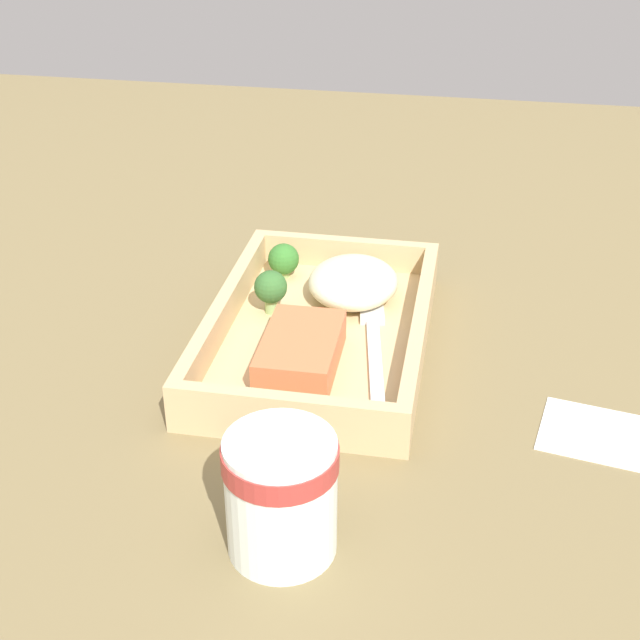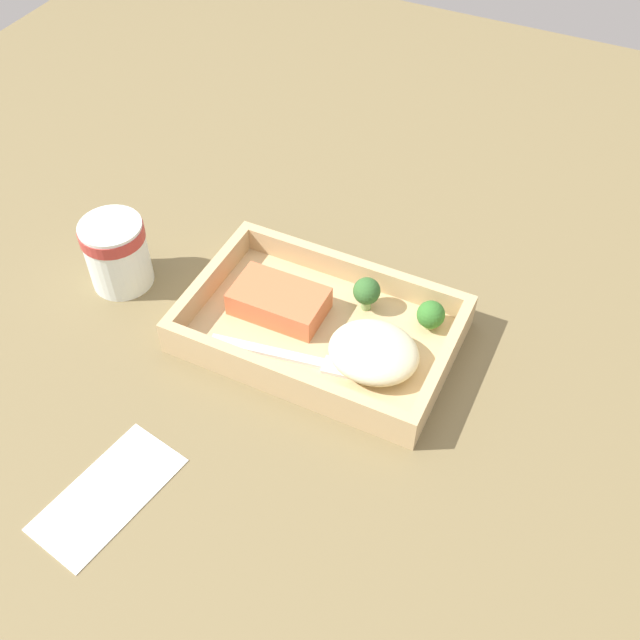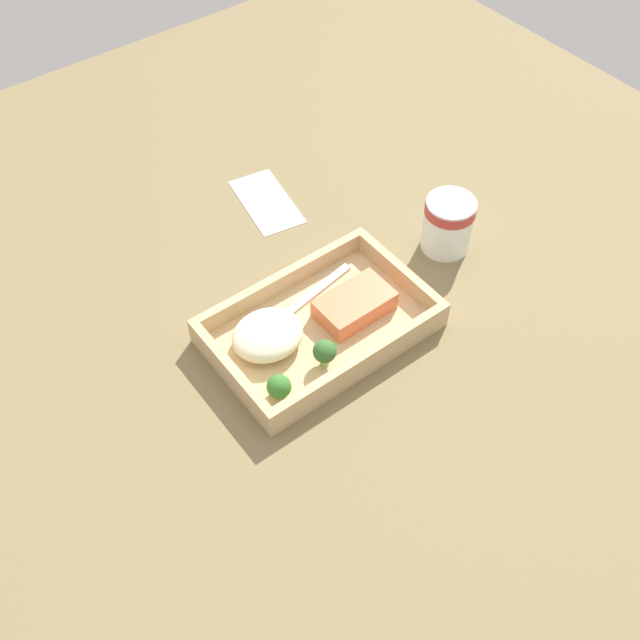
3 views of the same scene
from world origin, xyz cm
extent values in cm
cube|color=olive|center=(0.00, 0.00, -1.00)|extent=(160.00, 160.00, 2.00)
cube|color=tan|center=(0.00, 0.00, 0.60)|extent=(28.75, 18.48, 1.20)
cube|color=tan|center=(0.00, -8.64, 2.68)|extent=(28.75, 1.20, 2.96)
cube|color=tan|center=(0.00, 8.64, 2.68)|extent=(28.75, 1.20, 2.96)
cube|color=tan|center=(-13.77, 0.00, 2.68)|extent=(1.20, 16.08, 2.96)
cube|color=tan|center=(13.77, 0.00, 2.68)|extent=(1.20, 16.08, 2.96)
cube|color=#DB6C41|center=(-5.28, 0.64, 2.64)|extent=(10.21, 6.20, 2.88)
ellipsoid|color=beige|center=(6.98, -1.86, 3.01)|extent=(9.47, 8.33, 3.63)
cylinder|color=#88A15A|center=(10.46, 5.55, 1.70)|extent=(1.16, 1.16, 1.01)
sphere|color=#337129|center=(10.46, 5.55, 3.05)|extent=(3.05, 3.05, 3.05)
cylinder|color=#8AAE68|center=(3.16, 5.11, 2.10)|extent=(1.15, 1.15, 1.79)
sphere|color=#34642C|center=(3.16, 5.11, 3.82)|extent=(3.01, 3.01, 3.01)
cube|color=silver|center=(-3.64, -5.34, 1.42)|extent=(12.41, 3.12, 0.44)
cube|color=silver|center=(4.15, -4.05, 1.42)|extent=(3.71, 2.73, 0.44)
cylinder|color=white|center=(-24.50, -2.04, 4.21)|extent=(7.03, 7.03, 8.42)
cylinder|color=#B23833|center=(-24.50, -2.04, 7.27)|extent=(7.24, 7.24, 1.52)
cube|color=white|center=(-9.20, -25.79, 0.12)|extent=(9.48, 15.04, 0.24)
camera|label=1|loc=(-65.80, -12.12, 41.54)|focal=50.00mm
camera|label=2|loc=(23.29, -48.35, 61.56)|focal=42.00mm
camera|label=3|loc=(37.68, 49.48, 77.60)|focal=42.00mm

